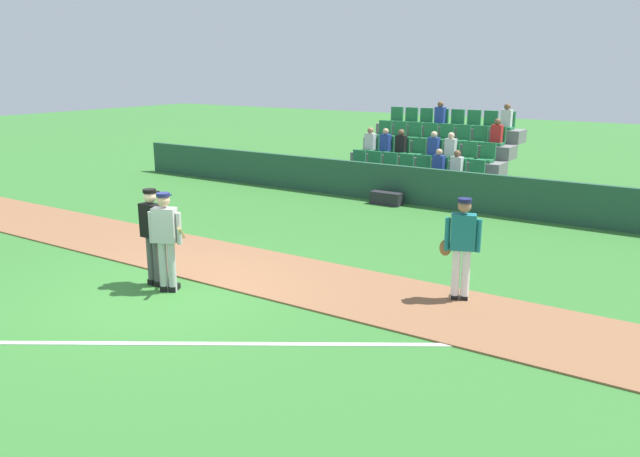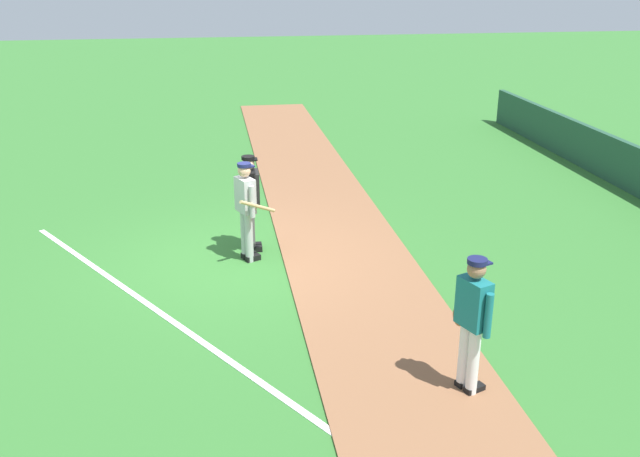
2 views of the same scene
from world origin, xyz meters
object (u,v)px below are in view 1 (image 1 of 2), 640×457
(equipment_bag, at_px, (386,198))
(umpire_home_plate, at_px, (153,231))
(batter_grey_jersey, at_px, (166,238))
(runner_teal_jersey, at_px, (461,246))

(equipment_bag, bearing_deg, umpire_home_plate, -92.20)
(batter_grey_jersey, relative_size, runner_teal_jersey, 1.00)
(batter_grey_jersey, relative_size, equipment_bag, 1.96)
(batter_grey_jersey, bearing_deg, runner_teal_jersey, 28.26)
(batter_grey_jersey, height_order, umpire_home_plate, same)
(batter_grey_jersey, distance_m, runner_teal_jersey, 5.00)
(batter_grey_jersey, xyz_separation_m, umpire_home_plate, (-0.44, 0.11, 0.03))
(umpire_home_plate, relative_size, runner_teal_jersey, 1.00)
(equipment_bag, bearing_deg, batter_grey_jersey, -89.16)
(umpire_home_plate, distance_m, equipment_bag, 8.35)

